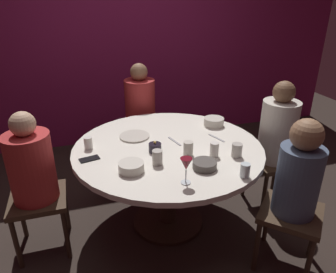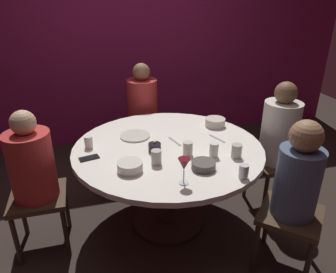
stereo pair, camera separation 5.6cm
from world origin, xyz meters
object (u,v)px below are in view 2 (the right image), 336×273
Objects in this scene: candle_holder at (155,147)px; cell_phone at (89,158)px; dining_table at (168,161)px; seated_diner_right at (279,134)px; seated_diner_front_right at (297,183)px; bowl_salad_center at (130,166)px; wine_glass at (184,165)px; seated_diner_back at (143,106)px; bowl_serving_large at (215,122)px; dinner_plate at (135,136)px; cup_by_left_diner at (214,150)px; cup_by_right_diner at (237,151)px; cup_beside_wine at (156,157)px; seated_diner_left at (32,168)px; cup_near_candle at (89,142)px; cup_center_front at (244,171)px; cup_far_edge at (188,149)px; bowl_small_white at (203,165)px.

candle_holder is 0.68× the size of cell_phone.
dining_table is 15.54× the size of candle_holder.
seated_diner_right reaches higher than seated_diner_front_right.
wine_glass is at bearing -38.87° from bowl_salad_center.
seated_diner_back is 6.65× the size of bowl_serving_large.
cup_by_left_diner is (0.49, -0.50, 0.05)m from dinner_plate.
cup_beside_wine reaches higher than cup_by_right_diner.
cup_by_right_diner is at bearing -10.60° from seated_diner_front_right.
wine_glass reaches higher than candle_holder.
cup_near_candle is (0.41, 0.13, 0.09)m from seated_diner_left.
dining_table is 8.27× the size of bowl_serving_large.
cup_beside_wine reaches higher than cup_center_front.
candle_holder is 0.53× the size of bowl_serving_large.
bowl_salad_center is at bearing -167.68° from cup_beside_wine.
dinner_plate is at bearing 139.51° from cup_by_right_diner.
seated_diner_front_right is 12.15× the size of cup_near_candle.
wine_glass is at bearing -138.94° from cup_by_left_diner.
cup_by_left_diner is 1.01× the size of cup_beside_wine.
wine_glass is 1.26× the size of cell_phone.
seated_diner_right is 1.19m from wine_glass.
seated_diner_left is 0.40m from cell_phone.
cup_near_candle is 0.59m from cup_beside_wine.
bowl_salad_center is at bearing -14.79° from seated_diner_back.
seated_diner_front_right is 12.18× the size of cup_center_front.
cup_center_front is (-0.08, -0.27, -0.00)m from cup_by_right_diner.
seated_diner_front_right reaches higher than cell_phone.
candle_holder is at bearing 99.03° from wine_glass.
wine_glass is at bearing -95.06° from dining_table.
seated_diner_right is at bearing 44.39° from seated_diner_back.
bowl_serving_large is at bearing 48.03° from cup_far_edge.
bowl_small_white is at bearing 36.15° from wine_glass.
seated_diner_front_right is 6.93× the size of bowl_small_white.
bowl_serving_large is 1.78× the size of cup_by_right_diner.
cup_far_edge is at bearing 4.72° from seated_diner_back.
seated_diner_front_right reaches higher than wine_glass.
cup_far_edge is at bearing 67.44° from wine_glass.
bowl_salad_center is (-1.35, -0.30, 0.05)m from seated_diner_right.
bowl_salad_center is 1.04× the size of bowl_small_white.
seated_diner_right is 1.12m from candle_holder.
seated_diner_front_right is at bearing -32.49° from cup_near_candle.
cup_by_left_diner is at bearing 12.10° from seated_diner_back.
bowl_serving_large is (0.56, 0.82, -0.09)m from wine_glass.
cup_by_left_diner reaches higher than cell_phone.
bowl_salad_center is (-0.13, -0.54, 0.03)m from dinner_plate.
bowl_small_white is 1.56× the size of cup_beside_wine.
seated_diner_front_right is at bearing -11.15° from wine_glass.
cup_beside_wine is (0.19, 0.04, 0.02)m from bowl_salad_center.
wine_glass reaches higher than cup_by_left_diner.
seated_diner_left reaches higher than dinner_plate.
cup_far_edge is at bearing -27.95° from candle_holder.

